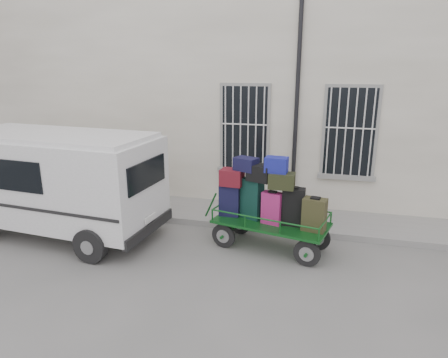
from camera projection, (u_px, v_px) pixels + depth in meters
ground at (234, 256)px, 8.43m from camera, size 80.00×80.00×0.00m
building at (273, 94)px, 12.72m from camera, size 24.00×5.15×6.00m
sidewalk at (252, 216)px, 10.46m from camera, size 24.00×1.70×0.15m
luggage_cart at (268, 203)px, 8.51m from camera, size 2.91×1.62×2.07m
van at (57, 178)px, 9.18m from camera, size 4.96×2.51×2.42m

